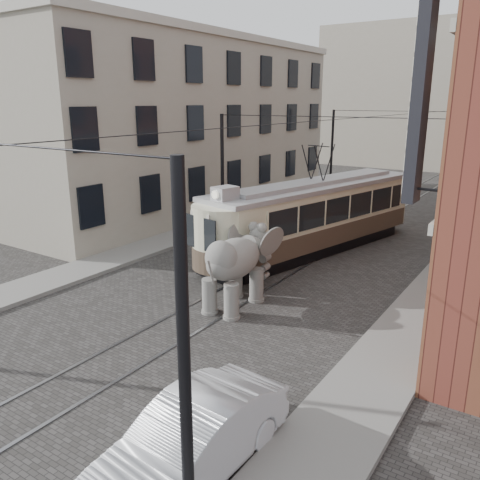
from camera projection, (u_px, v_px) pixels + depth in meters
The scene contains 10 objects.
ground at pixel (252, 285), 18.32m from camera, with size 120.00×120.00×0.00m, color #3B3937.
tram_rails at pixel (252, 285), 18.32m from camera, with size 1.54×80.00×0.02m, color slate, non-canonical shape.
sidewalk_right at pixel (416, 322), 15.11m from camera, with size 2.00×60.00×0.15m, color slate.
sidewalk_left at pixel (128, 254), 21.76m from camera, with size 2.00×60.00×0.15m, color slate.
stucco_building at pixel (189, 128), 30.82m from camera, with size 7.00×24.00×10.00m, color gray.
distant_block at pixel (468, 97), 48.47m from camera, with size 28.00×10.00×14.00m, color gray.
catenary at pixel (309, 186), 21.62m from camera, with size 11.00×30.20×6.00m, color black, non-canonical shape.
tram at pixel (316, 200), 21.81m from camera, with size 2.49×12.08×4.79m, color beige, non-canonical shape.
elephant at pixel (234, 270), 16.06m from camera, with size 2.33×4.22×2.58m, color slate, non-canonical shape.
parked_car at pixel (192, 440), 8.87m from camera, with size 1.54×4.37×1.44m, color silver.
Camera 1 is at (9.13, -14.55, 6.62)m, focal length 36.78 mm.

